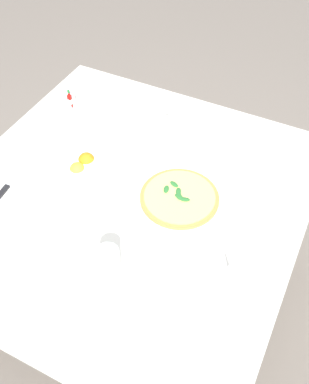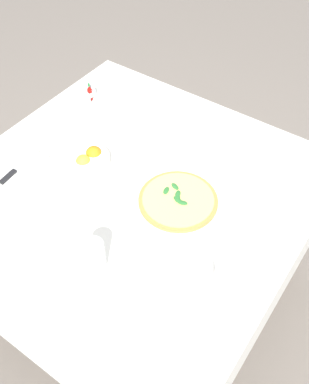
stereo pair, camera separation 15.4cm
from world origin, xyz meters
name	(u,v)px [view 1 (the left image)]	position (x,y,z in m)	size (l,w,h in m)	color
ground_plane	(137,294)	(0.00, 0.00, 0.00)	(8.00, 8.00, 0.00)	slate
dining_table	(132,212)	(0.00, 0.00, 0.63)	(1.21, 1.21, 0.76)	white
pizza_plate	(179,200)	(0.02, -0.18, 0.77)	(0.32, 0.32, 0.02)	white
pizza	(179,197)	(0.02, -0.18, 0.78)	(0.27, 0.27, 0.02)	#C68E47
coffee_cup_far_left	(129,151)	(0.15, 0.09, 0.78)	(0.13, 0.13, 0.06)	white
coffee_cup_left_edge	(176,120)	(0.40, 0.00, 0.79)	(0.13, 0.13, 0.07)	white
water_glass_far_right	(109,264)	(-0.33, -0.11, 0.81)	(0.07, 0.07, 0.12)	white
water_glass_right_edge	(145,116)	(0.35, 0.12, 0.80)	(0.08, 0.08, 0.11)	white
napkin_folded	(10,187)	(-0.19, 0.39, 0.77)	(0.24, 0.17, 0.02)	white
dinner_knife	(10,183)	(-0.18, 0.39, 0.78)	(0.20, 0.04, 0.01)	silver
citrus_bowl	(83,167)	(0.00, 0.20, 0.78)	(0.15, 0.15, 0.07)	white
hot_sauce_bottle	(70,100)	(0.31, 0.46, 0.79)	(0.02, 0.02, 0.08)	#B7140F
salt_shaker	(72,98)	(0.34, 0.47, 0.78)	(0.03, 0.03, 0.06)	white
pepper_shaker	(68,106)	(0.29, 0.45, 0.78)	(0.03, 0.03, 0.06)	white
menu_card	(234,276)	(-0.19, -0.46, 0.79)	(0.07, 0.06, 0.06)	white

